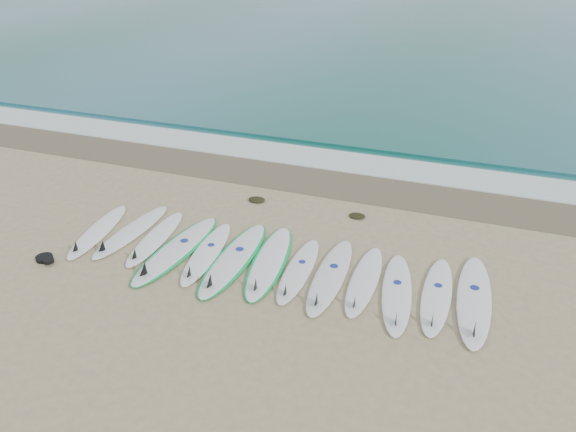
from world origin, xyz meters
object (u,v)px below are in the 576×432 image
(surfboard_12, at_px, (474,301))
(surfboard_6, at_px, (269,262))
(surfboard_0, at_px, (97,232))
(leash_coil, at_px, (45,259))

(surfboard_12, bearing_deg, surfboard_6, 177.91)
(surfboard_0, xyz_separation_m, leash_coil, (-0.28, -1.21, -0.00))
(surfboard_6, height_order, leash_coil, surfboard_6)
(surfboard_0, height_order, leash_coil, surfboard_0)
(surfboard_12, xyz_separation_m, leash_coil, (-7.91, -1.43, -0.01))
(surfboard_12, relative_size, leash_coil, 6.21)
(surfboard_6, bearing_deg, leash_coil, -169.41)
(surfboard_6, relative_size, surfboard_12, 0.98)
(surfboard_6, distance_m, surfboard_12, 3.79)
(surfboard_6, distance_m, leash_coil, 4.34)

